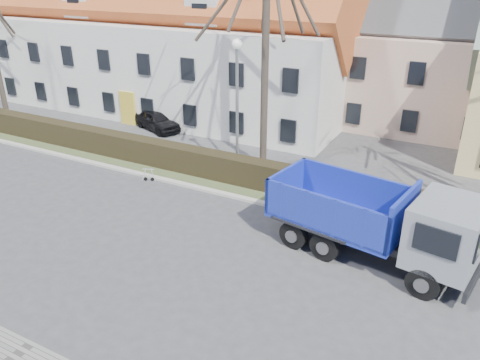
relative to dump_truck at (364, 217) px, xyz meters
The scene contains 11 objects.
ground 5.60m from the dump_truck, 149.51° to the right, with size 120.00×120.00×0.00m, color #403F42.
curb_far 5.21m from the dump_truck, 158.16° to the left, with size 80.00×0.30×0.12m, color #AEAB9F.
grass_strip 5.98m from the dump_truck, 143.32° to the left, with size 80.00×3.00×0.10m, color #43502D.
hedge 5.74m from the dump_truck, 144.94° to the left, with size 60.00×0.90×1.30m, color black.
building_white 22.31m from the dump_truck, 143.08° to the left, with size 26.80×10.80×9.50m, color silver, non-canonical shape.
building_pink 17.45m from the dump_truck, 92.15° to the left, with size 10.80×8.80×8.00m, color #CAA38E, non-canonical shape.
tree_1 10.03m from the dump_truck, 139.08° to the left, with size 9.20×9.20×12.65m, color #332B23, non-canonical shape.
dump_truck is the anchor object (origin of this frame).
streetlight 8.71m from the dump_truck, 149.96° to the left, with size 0.53×0.53×6.73m, color gray, non-canonical shape.
cart_frame 11.18m from the dump_truck, behind, with size 0.80×0.45×0.73m, color silver, non-canonical shape.
parked_car_a 17.34m from the dump_truck, 151.93° to the left, with size 1.51×3.75×1.28m, color black.
Camera 1 is at (7.51, -12.13, 9.58)m, focal length 35.00 mm.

